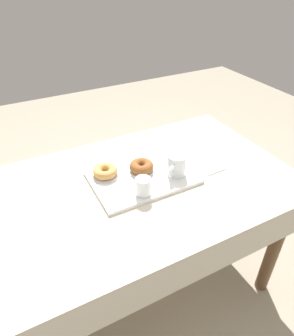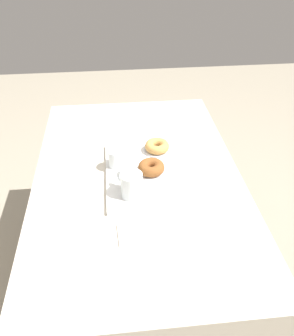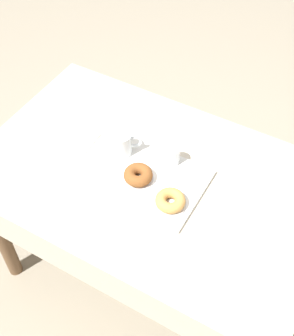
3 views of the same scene
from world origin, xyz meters
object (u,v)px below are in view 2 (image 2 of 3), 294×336
at_px(dining_table, 138,194).
at_px(serving_tray, 144,174).
at_px(sugar_donut_left, 157,146).
at_px(water_glass_near, 116,159).
at_px(sugar_donut_right, 151,167).
at_px(donut_plate_left, 157,150).
at_px(donut_plate_right, 151,172).
at_px(paper_napkin, 138,233).
at_px(tea_mug_left, 131,185).

height_order(dining_table, serving_tray, serving_tray).
bearing_deg(sugar_donut_left, water_glass_near, 116.66).
xyz_separation_m(dining_table, sugar_donut_right, (-0.02, -0.05, 0.15)).
distance_m(serving_tray, donut_plate_left, 0.16).
bearing_deg(donut_plate_left, donut_plate_right, 164.37).
height_order(donut_plate_right, paper_napkin, donut_plate_right).
distance_m(tea_mug_left, water_glass_near, 0.19).
relative_size(sugar_donut_right, paper_napkin, 0.79).
bearing_deg(tea_mug_left, donut_plate_left, -25.19).
relative_size(serving_tray, sugar_donut_left, 4.16).
distance_m(water_glass_near, sugar_donut_left, 0.20).
bearing_deg(tea_mug_left, donut_plate_right, -35.23).
bearing_deg(serving_tray, sugar_donut_left, -26.09).
relative_size(dining_table, water_glass_near, 17.54).
relative_size(serving_tray, donut_plate_right, 3.94).
relative_size(donut_plate_left, sugar_donut_right, 1.06).
xyz_separation_m(serving_tray, paper_napkin, (-0.32, 0.05, -0.01)).
distance_m(tea_mug_left, sugar_donut_left, 0.31).
height_order(serving_tray, donut_plate_left, donut_plate_left).
bearing_deg(donut_plate_left, sugar_donut_right, 164.37).
relative_size(dining_table, donut_plate_left, 11.72).
height_order(water_glass_near, sugar_donut_right, water_glass_near).
bearing_deg(paper_napkin, dining_table, -4.48).
bearing_deg(serving_tray, donut_plate_left, -26.09).
xyz_separation_m(dining_table, serving_tray, (-0.01, -0.03, 0.11)).
bearing_deg(water_glass_near, donut_plate_left, -63.34).
height_order(tea_mug_left, donut_plate_right, tea_mug_left).
bearing_deg(sugar_donut_right, donut_plate_right, 0.00).
xyz_separation_m(dining_table, water_glass_near, (0.05, 0.08, 0.16)).
bearing_deg(serving_tray, paper_napkin, 170.79).
xyz_separation_m(donut_plate_right, sugar_donut_right, (0.00, 0.00, 0.02)).
bearing_deg(donut_plate_right, sugar_donut_right, 0.00).
distance_m(water_glass_near, donut_plate_right, 0.16).
xyz_separation_m(tea_mug_left, sugar_donut_left, (0.28, -0.13, -0.02)).
xyz_separation_m(donut_plate_left, sugar_donut_right, (-0.15, 0.04, 0.02)).
bearing_deg(paper_napkin, sugar_donut_right, -14.47).
xyz_separation_m(water_glass_near, sugar_donut_left, (0.09, -0.18, -0.01)).
height_order(sugar_donut_left, paper_napkin, sugar_donut_left).
xyz_separation_m(sugar_donut_right, paper_napkin, (-0.31, 0.08, -0.04)).
height_order(serving_tray, tea_mug_left, tea_mug_left).
relative_size(serving_tray, tea_mug_left, 4.03).
bearing_deg(serving_tray, donut_plate_right, -108.16).
xyz_separation_m(serving_tray, tea_mug_left, (-0.13, 0.06, 0.05)).
distance_m(donut_plate_left, sugar_donut_right, 0.16).
height_order(dining_table, paper_napkin, paper_napkin).
bearing_deg(donut_plate_left, serving_tray, 153.91).
relative_size(water_glass_near, paper_napkin, 0.56).
relative_size(sugar_donut_left, donut_plate_right, 0.95).
relative_size(serving_tray, water_glass_near, 5.89).
distance_m(sugar_donut_left, paper_napkin, 0.48).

